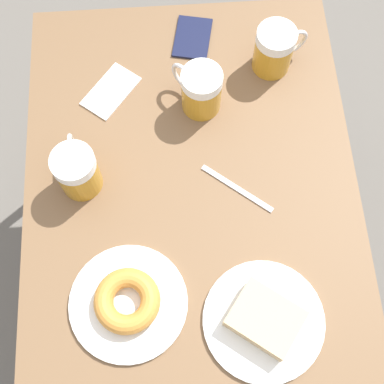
% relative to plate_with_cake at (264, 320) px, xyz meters
% --- Properties ---
extents(ground_plane, '(8.00, 8.00, 0.00)m').
position_rel_plate_with_cake_xyz_m(ground_plane, '(0.13, -0.29, -0.78)').
color(ground_plane, '#666059').
extents(table, '(0.76, 1.07, 0.76)m').
position_rel_plate_with_cake_xyz_m(table, '(0.13, -0.29, -0.08)').
color(table, brown).
rests_on(table, ground_plane).
extents(plate_with_cake, '(0.25, 0.25, 0.05)m').
position_rel_plate_with_cake_xyz_m(plate_with_cake, '(0.00, 0.00, 0.00)').
color(plate_with_cake, white).
rests_on(plate_with_cake, table).
extents(plate_with_donut, '(0.25, 0.25, 0.05)m').
position_rel_plate_with_cake_xyz_m(plate_with_donut, '(0.28, -0.05, 0.00)').
color(plate_with_donut, white).
rests_on(plate_with_donut, table).
extents(beer_mug_left, '(0.09, 0.14, 0.12)m').
position_rel_plate_with_cake_xyz_m(beer_mug_left, '(0.38, -0.34, 0.04)').
color(beer_mug_left, '#C68C23').
rests_on(beer_mug_left, table).
extents(beer_mug_center, '(0.11, 0.12, 0.12)m').
position_rel_plate_with_cake_xyz_m(beer_mug_center, '(0.09, -0.52, 0.04)').
color(beer_mug_center, '#C68C23').
rests_on(beer_mug_center, table).
extents(beer_mug_right, '(0.13, 0.09, 0.12)m').
position_rel_plate_with_cake_xyz_m(beer_mug_right, '(-0.09, -0.62, 0.04)').
color(beer_mug_right, '#C68C23').
rests_on(beer_mug_right, table).
extents(napkin_folded, '(0.15, 0.16, 0.00)m').
position_rel_plate_with_cake_xyz_m(napkin_folded, '(0.31, -0.57, -0.02)').
color(napkin_folded, white).
rests_on(napkin_folded, table).
extents(fork, '(0.15, 0.13, 0.00)m').
position_rel_plate_with_cake_xyz_m(fork, '(0.03, -0.30, -0.02)').
color(fork, silver).
rests_on(fork, table).
extents(passport_near_edge, '(0.11, 0.14, 0.01)m').
position_rel_plate_with_cake_xyz_m(passport_near_edge, '(0.10, -0.71, -0.02)').
color(passport_near_edge, '#141938').
rests_on(passport_near_edge, table).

